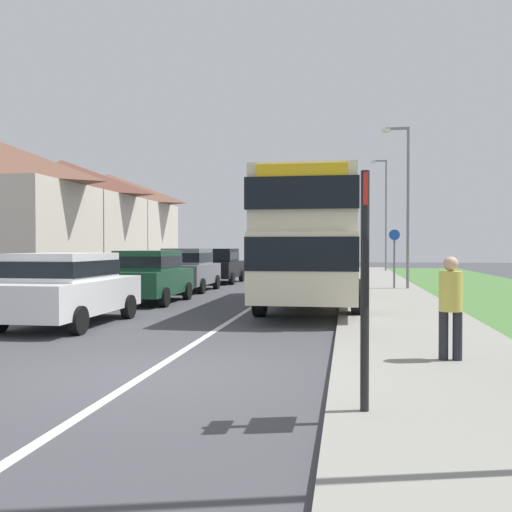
% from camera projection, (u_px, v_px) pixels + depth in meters
% --- Properties ---
extents(ground_plane, '(120.00, 120.00, 0.00)m').
position_uv_depth(ground_plane, '(147.00, 374.00, 8.14)').
color(ground_plane, '#424247').
extents(lane_marking_centre, '(0.14, 60.00, 0.01)m').
position_uv_depth(lane_marking_centre, '(246.00, 311.00, 16.04)').
color(lane_marking_centre, silver).
rests_on(lane_marking_centre, ground_plane).
extents(pavement_near_side, '(3.20, 68.00, 0.12)m').
position_uv_depth(pavement_near_side, '(407.00, 322.00, 13.40)').
color(pavement_near_side, gray).
rests_on(pavement_near_side, ground_plane).
extents(double_decker_bus, '(2.80, 9.87, 3.70)m').
position_uv_depth(double_decker_bus, '(314.00, 236.00, 17.36)').
color(double_decker_bus, beige).
rests_on(double_decker_bus, ground_plane).
extents(parked_car_white, '(2.01, 4.38, 1.67)m').
position_uv_depth(parked_car_white, '(67.00, 286.00, 13.14)').
color(parked_car_white, silver).
rests_on(parked_car_white, ground_plane).
extents(parked_car_dark_green, '(1.93, 3.99, 1.69)m').
position_uv_depth(parked_car_dark_green, '(150.00, 274.00, 18.40)').
color(parked_car_dark_green, '#19472D').
rests_on(parked_car_dark_green, ground_plane).
extents(parked_car_grey, '(1.91, 4.06, 1.74)m').
position_uv_depth(parked_car_grey, '(189.00, 268.00, 23.29)').
color(parked_car_grey, slate).
rests_on(parked_car_grey, ground_plane).
extents(parked_car_black, '(1.88, 4.12, 1.72)m').
position_uv_depth(parked_car_black, '(220.00, 264.00, 28.51)').
color(parked_car_black, black).
rests_on(parked_car_black, ground_plane).
extents(pedestrian_at_stop, '(0.34, 0.34, 1.67)m').
position_uv_depth(pedestrian_at_stop, '(451.00, 303.00, 8.54)').
color(pedestrian_at_stop, '#23232D').
rests_on(pedestrian_at_stop, ground_plane).
extents(bus_stop_sign, '(0.09, 0.52, 2.60)m').
position_uv_depth(bus_stop_sign, '(365.00, 274.00, 5.89)').
color(bus_stop_sign, black).
rests_on(bus_stop_sign, ground_plane).
extents(cycle_route_sign, '(0.44, 0.08, 2.52)m').
position_uv_depth(cycle_route_sign, '(394.00, 256.00, 23.38)').
color(cycle_route_sign, slate).
rests_on(cycle_route_sign, ground_plane).
extents(street_lamp_mid, '(1.14, 0.20, 6.66)m').
position_uv_depth(street_lamp_mid, '(405.00, 196.00, 23.18)').
color(street_lamp_mid, slate).
rests_on(street_lamp_mid, ground_plane).
extents(street_lamp_far, '(1.14, 0.20, 7.90)m').
position_uv_depth(street_lamp_far, '(385.00, 208.00, 40.22)').
color(street_lamp_far, slate).
rests_on(street_lamp_far, ground_plane).
extents(house_terrace_far_side, '(7.79, 18.99, 6.70)m').
position_uv_depth(house_terrace_far_side, '(62.00, 219.00, 32.29)').
color(house_terrace_far_side, beige).
rests_on(house_terrace_far_side, ground_plane).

